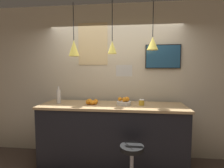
# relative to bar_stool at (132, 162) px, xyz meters

# --- Properties ---
(back_wall) EXTENTS (8.00, 0.06, 2.90)m
(back_wall) POSITION_rel_bar_stool_xyz_m (-0.34, 1.08, 1.03)
(back_wall) COLOR beige
(back_wall) RESTS_ON ground_plane
(service_counter) EXTENTS (2.44, 0.73, 1.08)m
(service_counter) POSITION_rel_bar_stool_xyz_m (-0.34, 0.61, 0.12)
(service_counter) COLOR black
(service_counter) RESTS_ON ground_plane
(bar_stool) EXTENTS (0.38, 0.38, 0.65)m
(bar_stool) POSITION_rel_bar_stool_xyz_m (0.00, 0.00, 0.00)
(bar_stool) COLOR #B7B7BC
(bar_stool) RESTS_ON ground_plane
(fruit_bowl) EXTENTS (0.24, 0.24, 0.14)m
(fruit_bowl) POSITION_rel_bar_stool_xyz_m (-0.14, 0.61, 0.71)
(fruit_bowl) COLOR beige
(fruit_bowl) RESTS_ON service_counter
(orange_pile) EXTENTS (0.20, 0.21, 0.09)m
(orange_pile) POSITION_rel_bar_stool_xyz_m (-0.69, 0.60, 0.70)
(orange_pile) COLOR orange
(orange_pile) RESTS_ON service_counter
(juice_bottle) EXTENTS (0.07, 0.07, 0.30)m
(juice_bottle) POSITION_rel_bar_stool_xyz_m (-1.28, 0.61, 0.79)
(juice_bottle) COLOR silver
(juice_bottle) RESTS_ON service_counter
(spread_jar) EXTENTS (0.09, 0.09, 0.10)m
(spread_jar) POSITION_rel_bar_stool_xyz_m (0.15, 0.61, 0.71)
(spread_jar) COLOR gold
(spread_jar) RESTS_ON service_counter
(pendant_lamp_left) EXTENTS (0.18, 0.18, 0.90)m
(pendant_lamp_left) POSITION_rel_bar_stool_xyz_m (-1.00, 0.64, 1.62)
(pendant_lamp_left) COLOR black
(pendant_lamp_middle) EXTENTS (0.15, 0.15, 0.87)m
(pendant_lamp_middle) POSITION_rel_bar_stool_xyz_m (-0.34, 0.64, 1.63)
(pendant_lamp_middle) COLOR black
(pendant_lamp_right) EXTENTS (0.18, 0.18, 0.81)m
(pendant_lamp_right) POSITION_rel_bar_stool_xyz_m (0.32, 0.64, 1.68)
(pendant_lamp_right) COLOR black
(mounted_tv) EXTENTS (0.63, 0.04, 0.44)m
(mounted_tv) POSITION_rel_bar_stool_xyz_m (0.55, 1.03, 1.49)
(mounted_tv) COLOR black
(hanging_menu_board) EXTENTS (0.24, 0.01, 0.17)m
(hanging_menu_board) POSITION_rel_bar_stool_xyz_m (-0.13, 0.33, 1.24)
(hanging_menu_board) COLOR silver
(wall_poster) EXTENTS (0.57, 0.01, 0.79)m
(wall_poster) POSITION_rel_bar_stool_xyz_m (-0.76, 1.05, 1.74)
(wall_poster) COLOR #DBBC84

